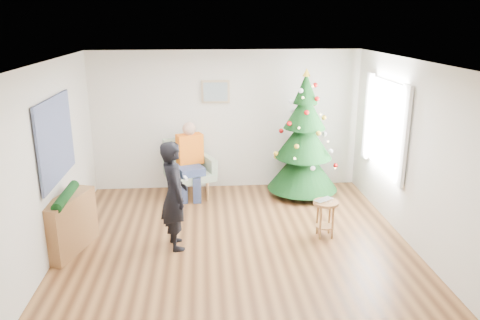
{
  "coord_description": "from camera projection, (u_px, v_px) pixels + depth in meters",
  "views": [
    {
      "loc": [
        -0.44,
        -6.09,
        3.15
      ],
      "look_at": [
        0.1,
        0.6,
        1.1
      ],
      "focal_mm": 35.0,
      "sensor_mm": 36.0,
      "label": 1
    }
  ],
  "objects": [
    {
      "name": "seated_person",
      "position": [
        190.0,
        159.0,
        8.41
      ],
      "size": [
        0.57,
        0.73,
        1.36
      ],
      "rotation": [
        0.0,
        0.0,
        0.36
      ],
      "color": "navy",
      "rests_on": "armchair"
    },
    {
      "name": "framed_picture",
      "position": [
        215.0,
        92.0,
        8.55
      ],
      "size": [
        0.52,
        0.05,
        0.42
      ],
      "color": "tan",
      "rests_on": "wall_back"
    },
    {
      "name": "wall_front",
      "position": [
        258.0,
        243.0,
        4.0
      ],
      "size": [
        5.0,
        0.0,
        5.0
      ],
      "primitive_type": "plane",
      "rotation": [
        -1.57,
        0.0,
        0.0
      ],
      "color": "silver",
      "rests_on": "floor"
    },
    {
      "name": "window_panel",
      "position": [
        386.0,
        125.0,
        7.47
      ],
      "size": [
        0.04,
        1.3,
        1.4
      ],
      "primitive_type": "cube",
      "color": "white",
      "rests_on": "wall_right"
    },
    {
      "name": "floor",
      "position": [
        236.0,
        245.0,
        6.76
      ],
      "size": [
        5.0,
        5.0,
        0.0
      ],
      "primitive_type": "plane",
      "color": "brown",
      "rests_on": "ground"
    },
    {
      "name": "wall_left",
      "position": [
        48.0,
        163.0,
        6.19
      ],
      "size": [
        0.0,
        5.0,
        5.0
      ],
      "primitive_type": "plane",
      "rotation": [
        1.57,
        0.0,
        1.57
      ],
      "color": "silver",
      "rests_on": "floor"
    },
    {
      "name": "wall_right",
      "position": [
        413.0,
        155.0,
        6.57
      ],
      "size": [
        0.0,
        5.0,
        5.0
      ],
      "primitive_type": "plane",
      "rotation": [
        1.57,
        0.0,
        -1.57
      ],
      "color": "silver",
      "rests_on": "floor"
    },
    {
      "name": "christmas_tree",
      "position": [
        304.0,
        140.0,
        8.41
      ],
      "size": [
        1.28,
        1.28,
        2.32
      ],
      "rotation": [
        0.0,
        0.0,
        -0.18
      ],
      "color": "#3F2816",
      "rests_on": "floor"
    },
    {
      "name": "ceiling",
      "position": [
        236.0,
        62.0,
        6.0
      ],
      "size": [
        5.0,
        5.0,
        0.0
      ],
      "primitive_type": "plane",
      "rotation": [
        3.14,
        0.0,
        0.0
      ],
      "color": "white",
      "rests_on": "wall_back"
    },
    {
      "name": "wall_back",
      "position": [
        227.0,
        121.0,
        8.76
      ],
      "size": [
        5.0,
        0.0,
        5.0
      ],
      "primitive_type": "plane",
      "rotation": [
        1.57,
        0.0,
        0.0
      ],
      "color": "silver",
      "rests_on": "floor"
    },
    {
      "name": "curtains",
      "position": [
        384.0,
        125.0,
        7.46
      ],
      "size": [
        0.05,
        1.75,
        1.5
      ],
      "color": "white",
      "rests_on": "wall_right"
    },
    {
      "name": "garland",
      "position": [
        66.0,
        196.0,
        6.37
      ],
      "size": [
        0.14,
        0.9,
        0.14
      ],
      "primitive_type": "cylinder",
      "rotation": [
        1.57,
        0.0,
        0.0
      ],
      "color": "black",
      "rests_on": "console"
    },
    {
      "name": "tapestry",
      "position": [
        56.0,
        139.0,
        6.4
      ],
      "size": [
        0.03,
        1.5,
        1.15
      ],
      "primitive_type": "cube",
      "color": "black",
      "rests_on": "wall_left"
    },
    {
      "name": "standing_man",
      "position": [
        174.0,
        195.0,
        6.5
      ],
      "size": [
        0.51,
        0.64,
        1.56
      ],
      "primitive_type": "imported",
      "rotation": [
        0.0,
        0.0,
        1.83
      ],
      "color": "black",
      "rests_on": "floor"
    },
    {
      "name": "console",
      "position": [
        69.0,
        224.0,
        6.49
      ],
      "size": [
        0.58,
        1.04,
        0.8
      ],
      "primitive_type": "cube",
      "rotation": [
        0.0,
        0.0,
        -0.29
      ],
      "color": "brown",
      "rests_on": "floor"
    },
    {
      "name": "armchair",
      "position": [
        189.0,
        175.0,
        8.56
      ],
      "size": [
        0.99,
        0.97,
        1.04
      ],
      "rotation": [
        0.0,
        0.0,
        0.36
      ],
      "color": "#90A686",
      "rests_on": "floor"
    },
    {
      "name": "stool",
      "position": [
        325.0,
        219.0,
        6.95
      ],
      "size": [
        0.37,
        0.37,
        0.56
      ],
      "rotation": [
        0.0,
        0.0,
        0.24
      ],
      "color": "brown",
      "rests_on": "floor"
    },
    {
      "name": "laptop",
      "position": [
        326.0,
        201.0,
        6.86
      ],
      "size": [
        0.36,
        0.33,
        0.02
      ],
      "primitive_type": "imported",
      "rotation": [
        0.0,
        0.0,
        0.59
      ],
      "color": "silver",
      "rests_on": "stool"
    },
    {
      "name": "game_controller",
      "position": [
        185.0,
        178.0,
        6.41
      ],
      "size": [
        0.07,
        0.13,
        0.04
      ],
      "primitive_type": "cube",
      "rotation": [
        0.0,
        0.0,
        0.26
      ],
      "color": "white",
      "rests_on": "standing_man"
    }
  ]
}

